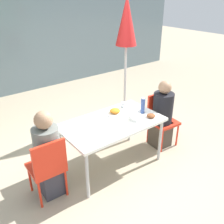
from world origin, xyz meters
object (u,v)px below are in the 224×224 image
(drinking_cup, at_px, (124,105))
(chair_right, at_px, (161,116))
(person_right, at_px, (162,116))
(salad_bowl, at_px, (136,117))
(person_left, at_px, (48,156))
(chair_left, at_px, (48,165))
(closed_umbrella, at_px, (126,28))
(bottle, at_px, (143,106))

(drinking_cup, bearing_deg, chair_right, -23.77)
(person_right, relative_size, salad_bowl, 6.56)
(salad_bowl, bearing_deg, person_left, 172.03)
(drinking_cup, xyz_separation_m, salad_bowl, (-0.12, -0.41, -0.01))
(chair_left, relative_size, person_left, 0.74)
(closed_umbrella, height_order, bottle, closed_umbrella)
(person_left, xyz_separation_m, chair_right, (1.96, -0.03, -0.06))
(person_right, bearing_deg, closed_umbrella, -91.23)
(chair_left, distance_m, bottle, 1.56)
(person_left, distance_m, bottle, 1.50)
(person_left, bearing_deg, drinking_cup, 11.04)
(chair_right, relative_size, drinking_cup, 10.44)
(closed_umbrella, height_order, salad_bowl, closed_umbrella)
(chair_left, relative_size, salad_bowl, 4.96)
(person_left, bearing_deg, bottle, -1.68)
(chair_right, height_order, bottle, bottle)
(person_left, bearing_deg, person_right, -1.55)
(chair_left, distance_m, person_right, 1.96)
(person_right, relative_size, drinking_cup, 13.80)
(chair_left, xyz_separation_m, bottle, (1.53, -0.00, 0.34))
(chair_left, bearing_deg, bottle, 1.40)
(chair_right, relative_size, closed_umbrella, 0.37)
(chair_right, xyz_separation_m, person_right, (-0.06, -0.08, 0.04))
(closed_umbrella, distance_m, drinking_cup, 1.38)
(closed_umbrella, bearing_deg, salad_bowl, -123.71)
(chair_right, bearing_deg, drinking_cup, -19.15)
(closed_umbrella, distance_m, salad_bowl, 1.69)
(chair_left, distance_m, salad_bowl, 1.34)
(chair_right, xyz_separation_m, salad_bowl, (-0.70, -0.15, 0.26))
(chair_left, xyz_separation_m, drinking_cup, (1.43, 0.31, 0.27))
(drinking_cup, bearing_deg, bottle, -72.65)
(closed_umbrella, distance_m, bottle, 1.48)
(person_left, bearing_deg, chair_left, -121.88)
(bottle, bearing_deg, person_left, 176.80)
(chair_left, height_order, person_left, person_left)
(person_left, distance_m, closed_umbrella, 2.53)
(chair_right, xyz_separation_m, bottle, (-0.49, -0.06, 0.34))
(bottle, bearing_deg, chair_right, 6.62)
(chair_left, xyz_separation_m, closed_umbrella, (2.06, 1.03, 1.26))
(salad_bowl, bearing_deg, drinking_cup, 74.07)
(chair_left, xyz_separation_m, person_right, (1.95, -0.02, 0.04))
(closed_umbrella, bearing_deg, drinking_cup, -131.47)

